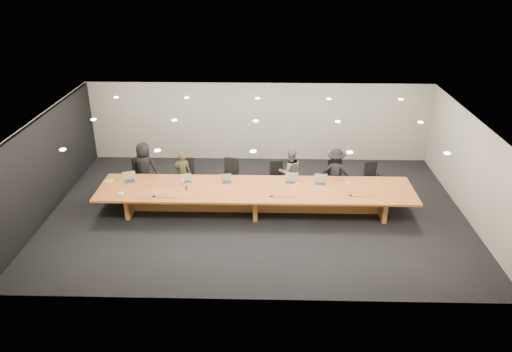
{
  "coord_description": "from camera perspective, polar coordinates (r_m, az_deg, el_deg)",
  "views": [
    {
      "loc": [
        0.34,
        -12.78,
        7.02
      ],
      "look_at": [
        0.0,
        0.3,
        1.0
      ],
      "focal_mm": 35.0,
      "sensor_mm": 36.0,
      "label": 1
    }
  ],
  "objects": [
    {
      "name": "left_wall_panel",
      "position": [
        15.32,
        -22.85,
        1.04
      ],
      "size": [
        0.08,
        7.84,
        2.74
      ],
      "primitive_type": "cube",
      "color": "black",
      "rests_on": "ground"
    },
    {
      "name": "laptop_b",
      "position": [
        14.67,
        -7.9,
        -0.31
      ],
      "size": [
        0.37,
        0.32,
        0.24
      ],
      "primitive_type": null,
      "rotation": [
        0.0,
        0.0,
        0.36
      ],
      "color": "#C0B193",
      "rests_on": "conference_table"
    },
    {
      "name": "paper_cup_near",
      "position": [
        14.34,
        4.57,
        -1.09
      ],
      "size": [
        0.09,
        0.09,
        0.1
      ],
      "primitive_type": "cone",
      "rotation": [
        0.0,
        0.0,
        0.08
      ],
      "color": "white",
      "rests_on": "conference_table"
    },
    {
      "name": "lime_gadget",
      "position": [
        15.31,
        -16.43,
        -0.42
      ],
      "size": [
        0.17,
        0.11,
        0.03
      ],
      "primitive_type": "cube",
      "rotation": [
        0.0,
        0.0,
        -0.09
      ],
      "color": "#66C735",
      "rests_on": "notepad"
    },
    {
      "name": "chair_far_left",
      "position": [
        16.04,
        -13.48,
        0.02
      ],
      "size": [
        0.61,
        0.61,
        1.01
      ],
      "primitive_type": null,
      "rotation": [
        0.0,
        0.0,
        -0.2
      ],
      "color": "black",
      "rests_on": "ground"
    },
    {
      "name": "chair_mid_left",
      "position": [
        15.47,
        -2.94,
        -0.03
      ],
      "size": [
        0.64,
        0.64,
        1.11
      ],
      "primitive_type": null,
      "rotation": [
        0.0,
        0.0,
        -0.14
      ],
      "color": "black",
      "rests_on": "ground"
    },
    {
      "name": "amber_mug",
      "position": [
        14.3,
        -7.97,
        -1.3
      ],
      "size": [
        0.12,
        0.12,
        0.11
      ],
      "primitive_type": "cylinder",
      "rotation": [
        0.0,
        0.0,
        -0.4
      ],
      "color": "brown",
      "rests_on": "conference_table"
    },
    {
      "name": "laptop_d",
      "position": [
        14.52,
        4.0,
        -0.31
      ],
      "size": [
        0.42,
        0.34,
        0.29
      ],
      "primitive_type": null,
      "rotation": [
        0.0,
        0.0,
        -0.22
      ],
      "color": "#C8B499",
      "rests_on": "conference_table"
    },
    {
      "name": "notepad",
      "position": [
        15.32,
        -16.48,
        -0.51
      ],
      "size": [
        0.29,
        0.26,
        0.01
      ],
      "primitive_type": "cube",
      "rotation": [
        0.0,
        0.0,
        -0.33
      ],
      "color": "silver",
      "rests_on": "conference_table"
    },
    {
      "name": "person_b",
      "position": [
        15.53,
        -8.37,
        0.36
      ],
      "size": [
        0.53,
        0.38,
        1.37
      ],
      "primitive_type": "imported",
      "rotation": [
        0.0,
        0.0,
        3.25
      ],
      "color": "#332F1B",
      "rests_on": "ground"
    },
    {
      "name": "chair_right",
      "position": [
        15.65,
        9.01,
        -0.13
      ],
      "size": [
        0.55,
        0.55,
        1.05
      ],
      "primitive_type": null,
      "rotation": [
        0.0,
        0.0,
        0.03
      ],
      "color": "black",
      "rests_on": "ground"
    },
    {
      "name": "mic_center",
      "position": [
        13.78,
        1.78,
        -2.29
      ],
      "size": [
        0.14,
        0.14,
        0.03
      ],
      "primitive_type": "cone",
      "rotation": [
        0.0,
        0.0,
        -0.24
      ],
      "color": "black",
      "rests_on": "conference_table"
    },
    {
      "name": "person_c",
      "position": [
        15.35,
        3.93,
        0.52
      ],
      "size": [
        0.84,
        0.73,
        1.49
      ],
      "primitive_type": "imported",
      "rotation": [
        0.0,
        0.0,
        3.39
      ],
      "color": "#515154",
      "rests_on": "ground"
    },
    {
      "name": "chair_far_right",
      "position": [
        15.9,
        13.2,
        -0.22
      ],
      "size": [
        0.63,
        0.63,
        0.99
      ],
      "primitive_type": null,
      "rotation": [
        0.0,
        0.0,
        0.31
      ],
      "color": "black",
      "rests_on": "ground"
    },
    {
      "name": "chair_mid_right",
      "position": [
        15.55,
        2.4,
        -0.13
      ],
      "size": [
        0.56,
        0.56,
        0.99
      ],
      "primitive_type": null,
      "rotation": [
        0.0,
        0.0,
        0.12
      ],
      "color": "black",
      "rests_on": "ground"
    },
    {
      "name": "laptop_c",
      "position": [
        14.53,
        -3.38,
        -0.35
      ],
      "size": [
        0.36,
        0.3,
        0.25
      ],
      "primitive_type": null,
      "rotation": [
        0.0,
        0.0,
        0.24
      ],
      "color": "tan",
      "rests_on": "conference_table"
    },
    {
      "name": "back_wall",
      "position": [
        17.7,
        0.31,
        6.19
      ],
      "size": [
        12.0,
        0.02,
        2.8
      ],
      "primitive_type": "cube",
      "color": "beige",
      "rests_on": "ground"
    },
    {
      "name": "laptop_a",
      "position": [
        15.02,
        -14.27,
        -0.17
      ],
      "size": [
        0.43,
        0.36,
        0.29
      ],
      "primitive_type": null,
      "rotation": [
        0.0,
        0.0,
        0.32
      ],
      "color": "#B5A78A",
      "rests_on": "conference_table"
    },
    {
      "name": "chair_left",
      "position": [
        15.73,
        -7.94,
        0.09
      ],
      "size": [
        0.55,
        0.55,
        1.06
      ],
      "primitive_type": null,
      "rotation": [
        0.0,
        0.0,
        -0.03
      ],
      "color": "black",
      "rests_on": "ground"
    },
    {
      "name": "person_a",
      "position": [
        15.8,
        -12.64,
        0.95
      ],
      "size": [
        0.85,
        0.61,
        1.63
      ],
      "primitive_type": "imported",
      "rotation": [
        0.0,
        0.0,
        3.02
      ],
      "color": "black",
      "rests_on": "ground"
    },
    {
      "name": "person_d",
      "position": [
        15.46,
        9.06,
        0.46
      ],
      "size": [
        1.04,
        0.7,
        1.5
      ],
      "primitive_type": "imported",
      "rotation": [
        0.0,
        0.0,
        2.98
      ],
      "color": "black",
      "rests_on": "ground"
    },
    {
      "name": "laptop_e",
      "position": [
        14.51,
        7.38,
        -0.48
      ],
      "size": [
        0.41,
        0.33,
        0.29
      ],
      "primitive_type": null,
      "rotation": [
        0.0,
        0.0,
        -0.17
      ],
      "color": "#BEB391",
      "rests_on": "conference_table"
    },
    {
      "name": "paper_cup_far",
      "position": [
        14.67,
        10.39,
        -0.85
      ],
      "size": [
        0.08,
        0.08,
        0.08
      ],
      "primitive_type": "cone",
      "rotation": [
        0.0,
        0.0,
        0.27
      ],
      "color": "silver",
      "rests_on": "conference_table"
    },
    {
      "name": "conference_table",
      "position": [
        14.34,
        -0.03,
        -2.24
      ],
      "size": [
        9.0,
        1.8,
        0.75
      ],
      "color": "brown",
      "rests_on": "ground"
    },
    {
      "name": "water_bottle",
      "position": [
        14.43,
        -8.36,
        -0.87
      ],
      "size": [
        0.08,
        0.08,
        0.21
      ],
      "primitive_type": "cylinder",
      "rotation": [
        0.0,
        0.0,
        -0.17
      ],
      "color": "silver",
      "rests_on": "conference_table"
    },
    {
      "name": "mic_left",
      "position": [
        14.05,
        -11.61,
        -2.27
      ],
      "size": [
        0.14,
        0.14,
        0.03
      ],
      "primitive_type": "cone",
      "rotation": [
        0.0,
        0.0,
        0.37
      ],
      "color": "black",
      "rests_on": "conference_table"
    },
    {
      "name": "av_box",
      "position": [
        14.4,
        -15.18,
        -1.97
      ],
      "size": [
        0.18,
        0.14,
        0.03
      ],
      "primitive_type": "cube",
      "rotation": [
        0.0,
        0.0,
        -0.01
      ],
      "color": "#A1A1A5",
      "rests_on": "conference_table"
    },
    {
      "name": "mic_right",
      "position": [
        14.07,
        10.73,
        -2.15
      ],
      "size": [
        0.12,
        0.12,
        0.03
      ],
      "primitive_type": "cone",
      "rotation": [
        0.0,
        0.0,
        0.1
      ],
      "color": "black",
      "rests_on": "conference_table"
    },
    {
      "name": "ground",
      "position": [
        14.58,
        -0.03,
        -4.07
      ],
      "size": [
        12.0,
        12.0,
        0.0
      ],
      "primitive_type": "plane",
      "color": "black",
      "rests_on": "ground"
    }
  ]
}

